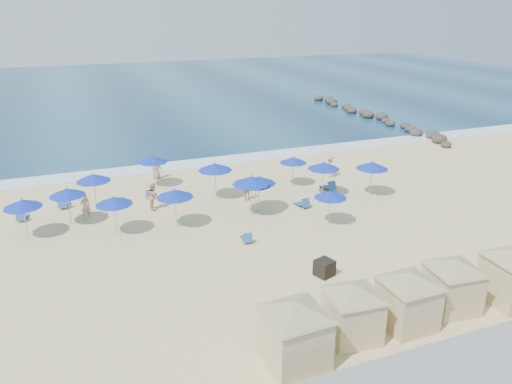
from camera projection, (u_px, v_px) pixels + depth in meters
ground at (263, 241)px, 28.15m from camera, size 160.00×160.00×0.00m
ocean at (127, 92)px, 76.01m from camera, size 160.00×80.00×0.06m
surf_line at (193, 164)px, 41.63m from camera, size 160.00×2.50×0.08m
rock_jetty at (373, 116)px, 57.92m from camera, size 2.56×26.66×0.96m
trash_bin at (324, 268)px, 24.51m from camera, size 1.03×1.03×0.82m
cabana_0 at (295, 325)px, 18.08m from camera, size 4.63×4.63×2.91m
cabana_1 at (353, 305)px, 19.57m from camera, size 4.20×4.20×2.64m
cabana_2 at (409, 292)px, 20.30m from camera, size 4.35×4.35×2.73m
cabana_3 at (454, 278)px, 21.44m from camera, size 4.25×4.25×2.68m
umbrella_0 at (22, 204)px, 27.86m from camera, size 2.14×2.14×2.44m
umbrella_1 at (67, 192)px, 29.59m from camera, size 2.13×2.13×2.42m
umbrella_2 at (93, 178)px, 31.81m from camera, size 2.22×2.22×2.52m
umbrella_3 at (114, 201)px, 28.33m from camera, size 2.12×2.12×2.42m
umbrella_4 at (153, 159)px, 35.88m from camera, size 2.13×2.13×2.42m
umbrella_5 at (175, 193)px, 29.19m from camera, size 2.20×2.20×2.51m
umbrella_6 at (251, 180)px, 30.85m from camera, size 2.38×2.38×2.70m
umbrella_7 at (215, 167)px, 33.56m from camera, size 2.33×2.33×2.65m
umbrella_8 at (256, 182)px, 31.51m from camera, size 2.03×2.03×2.31m
umbrella_9 at (293, 160)px, 36.15m from camera, size 1.99×1.99×2.26m
umbrella_10 at (324, 166)px, 34.11m from camera, size 2.23×2.23×2.54m
umbrella_11 at (372, 165)px, 34.14m from camera, size 2.24×2.24×2.54m
umbrella_12 at (331, 194)px, 29.63m from camera, size 1.99×1.99×2.27m
umbrella_13 at (259, 180)px, 31.42m from camera, size 2.21×2.21×2.51m
beach_chair_0 at (22, 217)px, 30.87m from camera, size 0.70×1.27×0.66m
beach_chair_1 at (63, 204)px, 32.79m from camera, size 0.83×1.42×0.73m
beach_chair_2 at (151, 194)px, 34.50m from camera, size 0.89×1.28×0.65m
beach_chair_3 at (247, 238)px, 28.09m from camera, size 0.68×1.23×0.64m
beach_chair_4 at (303, 203)px, 32.86m from camera, size 0.78×1.36×0.71m
beach_chair_5 at (329, 186)px, 35.86m from camera, size 0.77×1.46×0.77m
beachgoer_0 at (86, 206)px, 30.86m from camera, size 0.68×0.54×1.65m
beachgoer_1 at (154, 196)px, 32.32m from camera, size 0.81×0.97×1.78m
beachgoer_2 at (247, 189)px, 33.86m from camera, size 0.96×0.52×1.55m
beachgoer_3 at (329, 166)px, 38.27m from camera, size 0.90×1.27×1.77m
beachgoer_4 at (156, 169)px, 38.00m from camera, size 0.91×0.73×1.62m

